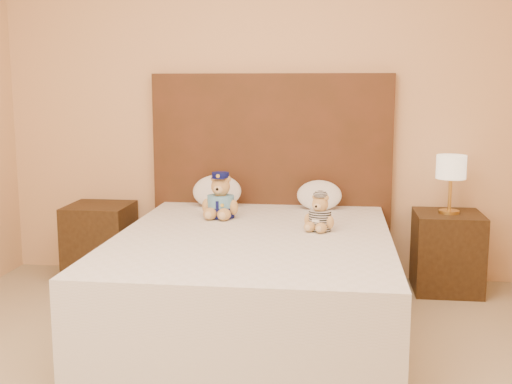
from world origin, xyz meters
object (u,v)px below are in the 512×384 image
nightstand_left (100,241)px  pillow_right (319,194)px  lamp (451,170)px  nightstand_right (447,252)px  teddy_police (221,195)px  teddy_prisoner (320,212)px  bed (253,280)px  pillow_left (217,190)px

nightstand_left → pillow_right: pillow_right is taller
nightstand_left → lamp: (2.50, 0.00, 0.57)m
nightstand_right → teddy_police: teddy_police is taller
nightstand_left → pillow_right: (1.61, 0.03, 0.39)m
nightstand_right → pillow_right: bearing=178.1°
nightstand_left → teddy_police: 1.12m
lamp → teddy_prisoner: 1.09m
bed → pillow_left: bearing=114.2°
lamp → teddy_prisoner: bearing=-143.4°
nightstand_left → teddy_police: size_ratio=1.84×
teddy_prisoner → nightstand_right: bearing=58.8°
lamp → pillow_left: lamp is taller
teddy_prisoner → pillow_left: size_ratio=0.64×
teddy_police → pillow_right: teddy_police is taller
teddy_police → pillow_left: 0.39m
teddy_police → pillow_left: teddy_police is taller
bed → nightstand_left: (-1.25, 0.80, -0.00)m
teddy_police → teddy_prisoner: size_ratio=1.33×
nightstand_right → lamp: size_ratio=1.38×
pillow_left → teddy_prisoner: bearing=-41.7°
bed → nightstand_right: same height
teddy_prisoner → pillow_left: pillow_left is taller
pillow_right → nightstand_right: bearing=-1.9°
lamp → pillow_right: lamp is taller
nightstand_right → teddy_police: size_ratio=1.84×
lamp → nightstand_right: bearing=0.0°
nightstand_left → pillow_right: size_ratio=1.75×
nightstand_left → lamp: bearing=0.0°
teddy_police → pillow_right: bearing=37.4°
nightstand_right → nightstand_left: bearing=180.0°
bed → teddy_prisoner: (0.38, 0.16, 0.39)m
teddy_police → nightstand_left: bearing=167.1°
bed → nightstand_right: bearing=32.6°
teddy_prisoner → lamp: bearing=58.8°
lamp → teddy_police: (-1.53, -0.35, -0.15)m
nightstand_right → teddy_police: 1.62m
pillow_left → bed: bearing=-65.8°
nightstand_left → teddy_police: (0.97, -0.35, 0.42)m
nightstand_left → bed: bearing=-32.6°
nightstand_right → pillow_left: pillow_left is taller
pillow_left → pillow_right: size_ratio=1.12×
nightstand_left → nightstand_right: size_ratio=1.00×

